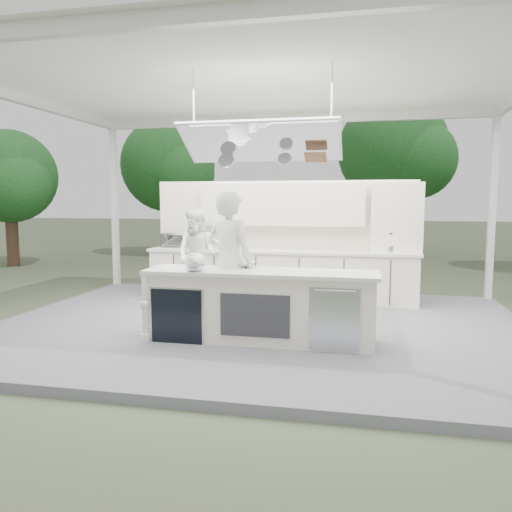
% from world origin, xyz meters
% --- Properties ---
extents(ground, '(90.00, 90.00, 0.00)m').
position_xyz_m(ground, '(0.00, 0.00, 0.00)').
color(ground, '#434D35').
rests_on(ground, ground).
extents(stage_deck, '(8.00, 6.00, 0.12)m').
position_xyz_m(stage_deck, '(0.00, 0.00, 0.06)').
color(stage_deck, slate).
rests_on(stage_deck, ground).
extents(tent, '(8.20, 6.20, 3.86)m').
position_xyz_m(tent, '(0.00, -0.01, 3.71)').
color(tent, white).
rests_on(tent, ground).
extents(demo_island, '(3.10, 0.79, 0.95)m').
position_xyz_m(demo_island, '(0.18, -0.91, 0.60)').
color(demo_island, white).
rests_on(demo_island, stage_deck).
extents(back_counter, '(5.08, 0.72, 0.95)m').
position_xyz_m(back_counter, '(0.00, 1.90, 0.60)').
color(back_counter, white).
rests_on(back_counter, stage_deck).
extents(back_wall_unit, '(5.05, 0.48, 2.25)m').
position_xyz_m(back_wall_unit, '(0.44, 2.11, 1.57)').
color(back_wall_unit, white).
rests_on(back_wall_unit, stage_deck).
extents(tree_cluster, '(19.55, 9.40, 5.85)m').
position_xyz_m(tree_cluster, '(-0.16, 9.77, 3.29)').
color(tree_cluster, '#503628').
rests_on(tree_cluster, ground).
extents(head_chef, '(0.85, 0.70, 2.02)m').
position_xyz_m(head_chef, '(-0.28, -0.69, 1.13)').
color(head_chef, white).
rests_on(head_chef, stage_deck).
extents(sous_chef, '(0.98, 0.85, 1.72)m').
position_xyz_m(sous_chef, '(-1.53, 1.55, 0.98)').
color(sous_chef, white).
rests_on(sous_chef, stage_deck).
extents(toaster_oven, '(0.56, 0.44, 0.27)m').
position_xyz_m(toaster_oven, '(-2.20, 2.08, 1.21)').
color(toaster_oven, '#B7B9BF').
rests_on(toaster_oven, back_counter).
extents(bowl_large, '(0.42, 0.42, 0.08)m').
position_xyz_m(bowl_large, '(-0.10, -0.65, 1.11)').
color(bowl_large, silver).
rests_on(bowl_large, demo_island).
extents(bowl_small, '(0.28, 0.28, 0.08)m').
position_xyz_m(bowl_small, '(-0.62, -1.15, 1.11)').
color(bowl_small, silver).
rests_on(bowl_small, demo_island).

